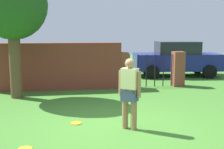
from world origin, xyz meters
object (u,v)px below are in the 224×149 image
person (130,90)px  frisbee_yellow (25,149)px  tree (12,6)px  car (177,59)px  frisbee_orange (76,123)px

person → frisbee_yellow: (-2.19, -0.83, -0.89)m
tree → car: 8.25m
person → car: (3.96, 7.30, -0.04)m
person → tree: bearing=-12.8°
tree → car: bearing=27.5°
person → car: size_ratio=0.37×
person → frisbee_orange: (-1.19, 0.56, -0.89)m
tree → frisbee_yellow: bearing=-78.5°
tree → frisbee_yellow: size_ratio=15.55×
tree → person: size_ratio=2.59×
tree → person: tree is taller
person → frisbee_yellow: person is taller
tree → frisbee_orange: bearing=-58.0°
car → frisbee_yellow: size_ratio=16.10×
frisbee_orange → person: bearing=-25.3°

